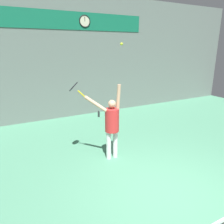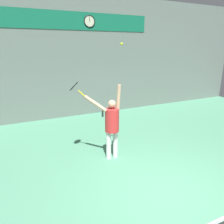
{
  "view_description": "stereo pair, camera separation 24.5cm",
  "coord_description": "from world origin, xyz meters",
  "px_view_note": "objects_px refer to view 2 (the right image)",
  "views": [
    {
      "loc": [
        -2.87,
        -2.71,
        2.92
      ],
      "look_at": [
        -0.33,
        2.05,
        1.31
      ],
      "focal_mm": 35.0,
      "sensor_mm": 36.0,
      "label": 1
    },
    {
      "loc": [
        -2.65,
        -2.82,
        2.92
      ],
      "look_at": [
        -0.33,
        2.05,
        1.31
      ],
      "focal_mm": 35.0,
      "sensor_mm": 36.0,
      "label": 2
    }
  ],
  "objects_px": {
    "tennis_player": "(112,123)",
    "tennis_racket": "(75,87)",
    "tennis_ball": "(122,44)",
    "water_bottle": "(103,114)",
    "scoreboard_clock": "(89,21)"
  },
  "relations": [
    {
      "from": "tennis_ball",
      "to": "tennis_player",
      "type": "bearing_deg",
      "value": 165.58
    },
    {
      "from": "tennis_ball",
      "to": "tennis_racket",
      "type": "bearing_deg",
      "value": 153.82
    },
    {
      "from": "tennis_player",
      "to": "water_bottle",
      "type": "height_order",
      "value": "tennis_player"
    },
    {
      "from": "tennis_racket",
      "to": "water_bottle",
      "type": "relative_size",
      "value": 1.61
    },
    {
      "from": "scoreboard_clock",
      "to": "tennis_player",
      "type": "height_order",
      "value": "scoreboard_clock"
    },
    {
      "from": "tennis_racket",
      "to": "tennis_ball",
      "type": "height_order",
      "value": "tennis_ball"
    },
    {
      "from": "scoreboard_clock",
      "to": "tennis_ball",
      "type": "bearing_deg",
      "value": -99.92
    },
    {
      "from": "tennis_racket",
      "to": "water_bottle",
      "type": "distance_m",
      "value": 4.09
    },
    {
      "from": "tennis_racket",
      "to": "tennis_player",
      "type": "bearing_deg",
      "value": -29.22
    },
    {
      "from": "tennis_player",
      "to": "tennis_ball",
      "type": "bearing_deg",
      "value": -14.42
    },
    {
      "from": "scoreboard_clock",
      "to": "tennis_ball",
      "type": "distance_m",
      "value": 4.36
    },
    {
      "from": "scoreboard_clock",
      "to": "tennis_racket",
      "type": "relative_size",
      "value": 1.11
    },
    {
      "from": "tennis_player",
      "to": "water_bottle",
      "type": "distance_m",
      "value": 3.81
    },
    {
      "from": "tennis_player",
      "to": "tennis_racket",
      "type": "xyz_separation_m",
      "value": [
        -0.82,
        0.46,
        0.94
      ]
    },
    {
      "from": "scoreboard_clock",
      "to": "tennis_player",
      "type": "bearing_deg",
      "value": -103.21
    }
  ]
}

